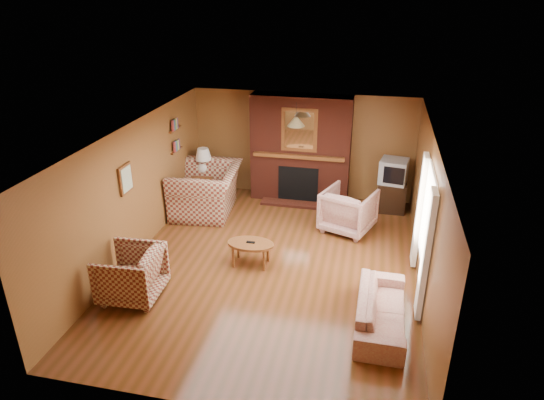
% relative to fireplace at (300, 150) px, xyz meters
% --- Properties ---
extents(floor, '(6.50, 6.50, 0.00)m').
position_rel_fireplace_xyz_m(floor, '(0.00, -2.98, -1.18)').
color(floor, '#4D2B10').
rests_on(floor, ground).
extents(ceiling, '(6.50, 6.50, 0.00)m').
position_rel_fireplace_xyz_m(ceiling, '(0.00, -2.98, 1.22)').
color(ceiling, silver).
rests_on(ceiling, wall_back).
extents(wall_back, '(6.50, 0.00, 6.50)m').
position_rel_fireplace_xyz_m(wall_back, '(0.00, 0.27, 0.02)').
color(wall_back, brown).
rests_on(wall_back, floor).
extents(wall_front, '(6.50, 0.00, 6.50)m').
position_rel_fireplace_xyz_m(wall_front, '(0.00, -6.23, 0.02)').
color(wall_front, brown).
rests_on(wall_front, floor).
extents(wall_left, '(0.00, 6.50, 6.50)m').
position_rel_fireplace_xyz_m(wall_left, '(-2.50, -2.98, 0.02)').
color(wall_left, brown).
rests_on(wall_left, floor).
extents(wall_right, '(0.00, 6.50, 6.50)m').
position_rel_fireplace_xyz_m(wall_right, '(2.50, -2.98, 0.02)').
color(wall_right, brown).
rests_on(wall_right, floor).
extents(fireplace, '(2.20, 0.82, 2.40)m').
position_rel_fireplace_xyz_m(fireplace, '(0.00, 0.00, 0.00)').
color(fireplace, '#561E12').
rests_on(fireplace, floor).
extents(window_right, '(0.10, 1.85, 2.00)m').
position_rel_fireplace_xyz_m(window_right, '(2.45, -3.18, -0.06)').
color(window_right, beige).
rests_on(window_right, wall_right).
extents(bookshelf, '(0.09, 0.55, 0.71)m').
position_rel_fireplace_xyz_m(bookshelf, '(-2.44, -1.08, 0.48)').
color(bookshelf, brown).
rests_on(bookshelf, wall_left).
extents(botanical_print, '(0.05, 0.40, 0.50)m').
position_rel_fireplace_xyz_m(botanical_print, '(-2.47, -3.28, 0.37)').
color(botanical_print, brown).
rests_on(botanical_print, wall_left).
extents(pendant_light, '(0.36, 0.36, 0.48)m').
position_rel_fireplace_xyz_m(pendant_light, '(0.00, -0.68, 0.82)').
color(pendant_light, black).
rests_on(pendant_light, ceiling).
extents(plaid_loveseat, '(1.51, 1.69, 1.01)m').
position_rel_fireplace_xyz_m(plaid_loveseat, '(-1.85, -1.13, -0.67)').
color(plaid_loveseat, maroon).
rests_on(plaid_loveseat, floor).
extents(plaid_armchair, '(0.96, 0.94, 0.84)m').
position_rel_fireplace_xyz_m(plaid_armchair, '(-1.95, -4.38, -0.76)').
color(plaid_armchair, maroon).
rests_on(plaid_armchair, floor).
extents(floral_sofa, '(0.71, 1.76, 0.51)m').
position_rel_fireplace_xyz_m(floral_sofa, '(1.90, -4.24, -0.93)').
color(floral_sofa, '#BAAB90').
rests_on(floral_sofa, floor).
extents(floral_armchair, '(1.20, 1.22, 0.87)m').
position_rel_fireplace_xyz_m(floral_armchair, '(1.20, -1.35, -0.75)').
color(floral_armchair, '#BAAB90').
rests_on(floral_armchair, floor).
extents(coffee_table, '(0.83, 0.51, 0.45)m').
position_rel_fireplace_xyz_m(coffee_table, '(-0.37, -3.03, -0.81)').
color(coffee_table, brown).
rests_on(coffee_table, floor).
extents(side_table, '(0.50, 0.50, 0.63)m').
position_rel_fireplace_xyz_m(side_table, '(-2.10, -0.53, -0.87)').
color(side_table, brown).
rests_on(side_table, floor).
extents(table_lamp, '(0.37, 0.37, 0.61)m').
position_rel_fireplace_xyz_m(table_lamp, '(-2.10, -0.53, -0.21)').
color(table_lamp, silver).
rests_on(table_lamp, side_table).
extents(tv_stand, '(0.60, 0.55, 0.65)m').
position_rel_fireplace_xyz_m(tv_stand, '(2.05, -0.18, -0.86)').
color(tv_stand, black).
rests_on(tv_stand, floor).
extents(crt_tv, '(0.64, 0.64, 0.51)m').
position_rel_fireplace_xyz_m(crt_tv, '(2.05, -0.19, -0.27)').
color(crt_tv, '#9EA0A5').
rests_on(crt_tv, tv_stand).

